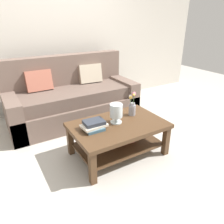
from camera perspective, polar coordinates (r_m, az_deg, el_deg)
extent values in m
plane|color=#B7B2A8|center=(3.14, -1.48, -7.49)|extent=(10.00, 10.00, 0.00)
cube|color=beige|center=(4.20, -13.62, 19.53)|extent=(6.40, 0.12, 2.70)
cube|color=brown|center=(3.71, -9.99, 0.51)|extent=(2.12, 0.90, 0.36)
cube|color=brown|center=(3.58, -10.14, 4.45)|extent=(1.88, 0.74, 0.20)
cube|color=brown|center=(3.85, -12.53, 9.55)|extent=(2.12, 0.20, 0.70)
cube|color=brown|center=(3.48, -24.93, -1.00)|extent=(0.20, 0.90, 0.60)
cube|color=brown|center=(4.07, 2.51, 4.87)|extent=(0.20, 0.90, 0.60)
cube|color=#B26651|center=(3.60, -18.99, 7.96)|extent=(0.40, 0.19, 0.34)
cube|color=beige|center=(3.87, -5.86, 10.24)|extent=(0.42, 0.22, 0.34)
cube|color=#4C331E|center=(2.64, 1.68, -3.61)|extent=(1.16, 0.75, 0.05)
cube|color=#4C331E|center=(2.32, -5.23, -14.77)|extent=(0.07, 0.07, 0.39)
cube|color=#4C331E|center=(2.83, 14.23, -7.49)|extent=(0.07, 0.07, 0.39)
cube|color=#4C331E|center=(2.81, -11.09, -7.46)|extent=(0.07, 0.07, 0.39)
cube|color=#4C331E|center=(3.25, 6.36, -2.53)|extent=(0.07, 0.07, 0.39)
cube|color=#4C331E|center=(2.78, 1.61, -8.61)|extent=(1.04, 0.63, 0.02)
cube|color=#993833|center=(2.82, 2.65, -7.45)|extent=(0.30, 0.23, 0.03)
cube|color=#3D6075|center=(2.50, -4.92, -4.40)|extent=(0.22, 0.20, 0.03)
cube|color=beige|center=(2.50, -4.84, -3.62)|extent=(0.30, 0.21, 0.03)
cube|color=#2D333D|center=(2.50, -4.84, -2.75)|extent=(0.24, 0.19, 0.04)
cylinder|color=silver|center=(2.66, 1.10, -2.67)|extent=(0.14, 0.14, 0.02)
cylinder|color=silver|center=(2.64, 1.11, -1.90)|extent=(0.04, 0.04, 0.07)
cylinder|color=silver|center=(2.59, 1.13, 0.40)|extent=(0.16, 0.16, 0.17)
sphere|color=#3D6075|center=(2.59, 0.68, -0.30)|extent=(0.05, 0.05, 0.05)
sphere|color=beige|center=(2.62, 1.42, 0.04)|extent=(0.05, 0.05, 0.05)
cylinder|color=gray|center=(2.85, 5.40, 0.55)|extent=(0.09, 0.09, 0.14)
cylinder|color=gray|center=(2.81, 5.47, 2.16)|extent=(0.07, 0.07, 0.03)
cylinder|color=#426638|center=(2.80, 5.83, 3.50)|extent=(0.01, 0.01, 0.11)
sphere|color=#C66B7A|center=(2.77, 5.89, 4.85)|extent=(0.05, 0.05, 0.05)
cylinder|color=#426638|center=(2.82, 4.95, 3.25)|extent=(0.01, 0.01, 0.07)
sphere|color=silver|center=(2.80, 4.99, 4.15)|extent=(0.05, 0.05, 0.05)
cylinder|color=#426638|center=(2.78, 4.99, 2.98)|extent=(0.01, 0.01, 0.07)
sphere|color=gold|center=(2.76, 5.03, 3.89)|extent=(0.04, 0.04, 0.04)
cylinder|color=#426638|center=(2.77, 5.78, 3.30)|extent=(0.01, 0.01, 0.11)
sphere|color=gold|center=(2.75, 5.84, 4.56)|extent=(0.04, 0.04, 0.04)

